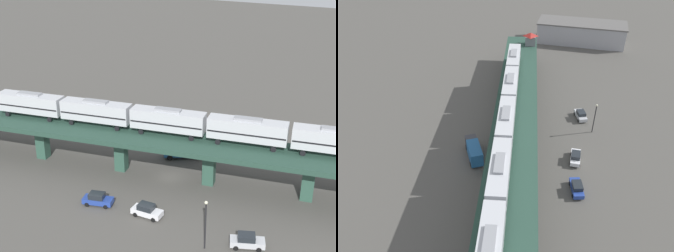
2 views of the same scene
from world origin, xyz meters
TOP-DOWN VIEW (x-y plane):
  - ground_plane at (0.00, 0.00)m, footprint 400.00×400.00m
  - elevated_viaduct at (0.02, -0.16)m, footprint 22.59×92.19m
  - subway_train at (-1.27, -0.96)m, footprint 12.46×62.08m
  - signal_hut at (-3.89, 40.17)m, footprint 3.68×3.68m
  - street_car_blue at (12.21, -5.61)m, footprint 2.84×4.71m
  - street_car_silver at (11.83, 16.98)m, footprint 3.22×4.75m
  - street_car_white at (11.55, 2.26)m, footprint 1.98×4.41m
  - delivery_truck at (-7.52, -1.13)m, footprint 5.42×7.40m
  - street_lamp at (14.51, 12.32)m, footprint 0.44×0.44m
  - warehouse_building at (9.52, 62.91)m, footprint 28.75×10.76m

SIDE VIEW (x-z plane):
  - ground_plane at x=0.00m, z-range 0.00..0.00m
  - street_car_blue at x=12.21m, z-range -0.01..1.88m
  - street_car_silver at x=11.83m, z-range -0.01..1.88m
  - street_car_white at x=11.55m, z-range -0.01..1.88m
  - delivery_truck at x=-7.52m, z-range 0.16..3.36m
  - warehouse_building at x=9.52m, z-range 0.01..6.81m
  - street_lamp at x=14.51m, z-range 0.64..7.58m
  - elevated_viaduct at x=0.02m, z-range 2.49..9.38m
  - signal_hut at x=-3.89m, z-range 6.99..10.39m
  - subway_train at x=-1.27m, z-range 7.21..11.66m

